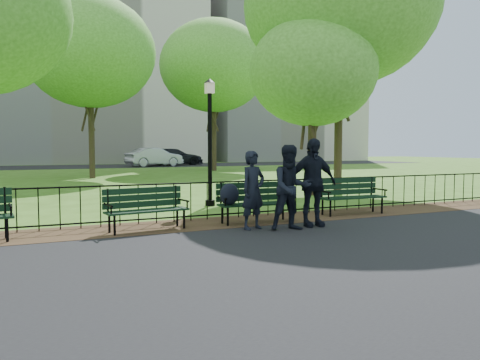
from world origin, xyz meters
name	(u,v)px	position (x,y,z in m)	size (l,w,h in m)	color
ground	(288,231)	(0.00, 0.00, 0.00)	(120.00, 120.00, 0.00)	#3C621A
asphalt_path	(415,271)	(0.00, -3.40, 0.01)	(60.00, 9.20, 0.01)	black
dirt_strip	(255,220)	(0.00, 1.50, 0.01)	(60.00, 1.60, 0.01)	#322014
far_street	(86,167)	(0.00, 35.00, 0.01)	(70.00, 9.00, 0.01)	black
iron_fence	(246,197)	(0.00, 2.00, 0.50)	(24.06, 0.06, 1.00)	black
apartment_mid	(88,29)	(2.00, 48.00, 15.00)	(24.00, 15.00, 30.00)	silver
apartment_east	(274,71)	(26.00, 48.00, 12.00)	(20.00, 15.00, 24.00)	beige
park_bench_main	(242,196)	(-0.50, 1.14, 0.63)	(1.79, 0.61, 0.98)	black
park_bench_left_a	(146,204)	(-2.62, 1.24, 0.54)	(1.73, 0.73, 0.95)	black
park_bench_right_a	(350,192)	(2.62, 1.39, 0.57)	(1.79, 0.63, 1.00)	black
lamppost	(210,137)	(0.04, 4.52, 1.99)	(0.33, 0.33, 3.65)	black
tree_near_e	(313,72)	(4.42, 5.85, 4.32)	(4.47, 4.47, 6.23)	#2D2116
tree_mid_e	(340,4)	(6.13, 6.66, 7.07)	(7.30, 7.30, 10.18)	#2D2116
tree_far_c	(90,52)	(-1.48, 18.59, 6.84)	(7.06, 7.06, 9.84)	#2D2116
tree_far_e	(214,66)	(7.69, 23.59, 7.52)	(7.77, 7.77, 10.83)	#2D2116
person_left	(253,190)	(-0.58, 0.44, 0.82)	(0.59, 0.39, 1.61)	black
person_mid	(291,188)	(0.07, 0.02, 0.88)	(0.84, 0.44, 1.73)	black
person_right	(312,182)	(0.72, 0.24, 0.95)	(1.10, 0.45, 1.88)	black
sedan_silver	(154,157)	(5.57, 32.62, 0.83)	(1.74, 4.99, 1.64)	#A8AAAF
sedan_dark	(175,157)	(8.15, 35.04, 0.80)	(2.20, 5.41, 1.57)	black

